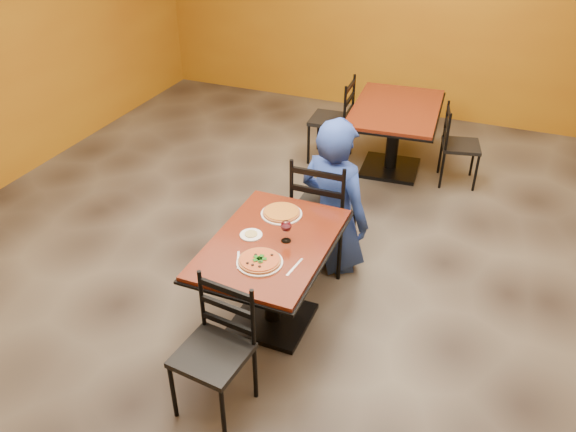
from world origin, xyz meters
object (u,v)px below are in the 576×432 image
at_px(pizza_main, 260,260).
at_px(pizza_far, 281,212).
at_px(chair_main_far, 324,209).
at_px(plate_far, 282,214).
at_px(chair_second_left, 331,120).
at_px(table_second, 395,123).
at_px(diner, 335,194).
at_px(side_plate, 251,235).
at_px(table_main, 272,263).
at_px(chair_main_near, 212,356).
at_px(plate_main, 260,262).
at_px(wine_glass, 286,230).
at_px(chair_second_right, 461,146).

bearing_deg(pizza_main, pizza_far, 99.25).
height_order(chair_main_far, plate_far, chair_main_far).
bearing_deg(chair_main_far, chair_second_left, -73.96).
relative_size(table_second, chair_second_left, 1.48).
distance_m(diner, pizza_main, 1.18).
height_order(diner, side_plate, diner).
height_order(table_second, side_plate, side_plate).
distance_m(table_second, diner, 1.87).
height_order(table_main, chair_second_left, chair_second_left).
distance_m(table_second, chair_second_left, 0.73).
bearing_deg(pizza_far, chair_second_left, 99.84).
xyz_separation_m(chair_main_near, pizza_main, (0.05, 0.61, 0.32)).
distance_m(chair_main_far, pizza_main, 1.18).
height_order(diner, pizza_far, diner).
relative_size(plate_main, wine_glass, 1.72).
bearing_deg(diner, side_plate, 86.07).
height_order(chair_second_left, pizza_far, chair_second_left).
distance_m(table_main, chair_main_far, 0.90).
relative_size(chair_second_right, diner, 0.63).
xyz_separation_m(chair_main_far, chair_second_right, (0.87, 1.88, -0.10)).
bearing_deg(chair_second_left, pizza_far, 6.43).
height_order(chair_second_right, plate_main, chair_second_right).
bearing_deg(pizza_main, wine_glass, 77.92).
bearing_deg(chair_second_right, pizza_main, 150.67).
bearing_deg(pizza_main, diner, 83.18).
bearing_deg(chair_main_far, wine_glass, 89.61).
bearing_deg(chair_second_left, pizza_main, 6.31).
xyz_separation_m(table_main, chair_main_far, (0.09, 0.89, -0.04)).
bearing_deg(table_second, plate_far, -97.09).
relative_size(plate_far, wine_glass, 1.72).
xyz_separation_m(chair_second_left, side_plate, (0.33, -2.76, 0.27)).
height_order(pizza_main, pizza_far, same).
bearing_deg(chair_second_right, chair_main_far, 142.79).
bearing_deg(table_second, pizza_main, -93.84).
bearing_deg(table_second, plate_main, -93.84).
distance_m(chair_main_near, pizza_far, 1.25).
relative_size(chair_second_left, side_plate, 6.06).
relative_size(pizza_far, wine_glass, 1.56).
relative_size(chair_second_left, pizza_main, 3.41).
bearing_deg(pizza_main, chair_main_far, 87.24).
relative_size(chair_main_far, wine_glass, 5.77).
relative_size(diner, pizza_far, 4.81).
height_order(table_second, plate_far, plate_far).
relative_size(plate_far, side_plate, 1.94).
bearing_deg(pizza_main, table_main, 96.97).
xyz_separation_m(plate_main, plate_far, (-0.10, 0.60, 0.00)).
bearing_deg(pizza_main, chair_main_near, -94.58).
distance_m(chair_main_near, diner, 1.79).
distance_m(table_main, chair_second_left, 2.81).
relative_size(plate_far, pizza_far, 1.11).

